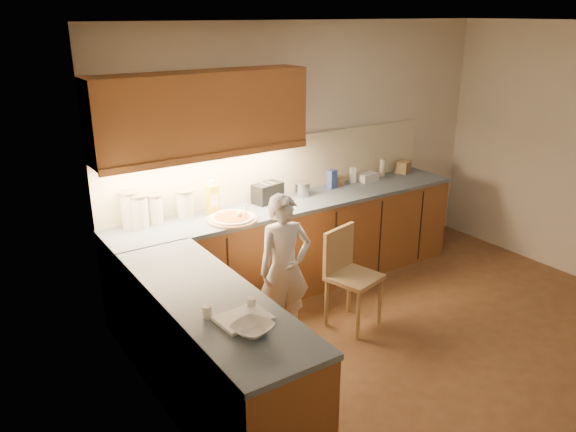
# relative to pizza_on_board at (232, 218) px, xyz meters

# --- Properties ---
(room) EXTENTS (4.54, 4.50, 2.62)m
(room) POSITION_rel_pizza_on_board_xyz_m (1.15, -1.56, 0.74)
(room) COLOR brown
(room) RESTS_ON ground
(l_counter) EXTENTS (3.77, 2.62, 0.92)m
(l_counter) POSITION_rel_pizza_on_board_xyz_m (0.23, -0.31, -0.48)
(l_counter) COLOR brown
(l_counter) RESTS_ON ground
(backsplash) EXTENTS (3.75, 0.02, 0.58)m
(backsplash) POSITION_rel_pizza_on_board_xyz_m (0.78, 0.42, 0.27)
(backsplash) COLOR beige
(backsplash) RESTS_ON l_counter
(upper_cabinets) EXTENTS (1.95, 0.36, 0.73)m
(upper_cabinets) POSITION_rel_pizza_on_board_xyz_m (-0.12, 0.26, 0.91)
(upper_cabinets) COLOR brown
(upper_cabinets) RESTS_ON ground
(pizza_on_board) EXTENTS (0.45, 0.45, 0.18)m
(pizza_on_board) POSITION_rel_pizza_on_board_xyz_m (0.00, 0.00, 0.00)
(pizza_on_board) COLOR tan
(pizza_on_board) RESTS_ON l_counter
(child) EXTENTS (0.52, 0.39, 1.28)m
(child) POSITION_rel_pizza_on_board_xyz_m (0.17, -0.59, -0.30)
(child) COLOR silver
(child) RESTS_ON ground
(wooden_chair) EXTENTS (0.49, 0.49, 0.89)m
(wooden_chair) POSITION_rel_pizza_on_board_xyz_m (0.75, -0.73, -0.42)
(wooden_chair) COLOR tan
(wooden_chair) RESTS_ON ground
(mixing_bowl) EXTENTS (0.30, 0.30, 0.06)m
(mixing_bowl) POSITION_rel_pizza_on_board_xyz_m (-0.80, -1.71, 0.01)
(mixing_bowl) COLOR white
(mixing_bowl) RESTS_ON l_counter
(canister_a) EXTENTS (0.16, 0.16, 0.33)m
(canister_a) POSITION_rel_pizza_on_board_xyz_m (-0.81, 0.32, 0.14)
(canister_a) COLOR beige
(canister_a) RESTS_ON l_counter
(canister_b) EXTENTS (0.17, 0.17, 0.30)m
(canister_b) POSITION_rel_pizza_on_board_xyz_m (-0.74, 0.29, 0.13)
(canister_b) COLOR silver
(canister_b) RESTS_ON l_counter
(canister_c) EXTENTS (0.14, 0.14, 0.26)m
(canister_c) POSITION_rel_pizza_on_board_xyz_m (-0.59, 0.31, 0.11)
(canister_c) COLOR white
(canister_c) RESTS_ON l_counter
(canister_d) EXTENTS (0.16, 0.16, 0.26)m
(canister_d) POSITION_rel_pizza_on_board_xyz_m (-0.31, 0.30, 0.11)
(canister_d) COLOR beige
(canister_d) RESTS_ON l_counter
(oil_jug) EXTENTS (0.12, 0.10, 0.32)m
(oil_jug) POSITION_rel_pizza_on_board_xyz_m (-0.06, 0.27, 0.13)
(oil_jug) COLOR gold
(oil_jug) RESTS_ON l_counter
(toaster) EXTENTS (0.32, 0.23, 0.19)m
(toaster) POSITION_rel_pizza_on_board_xyz_m (0.53, 0.27, 0.08)
(toaster) COLOR black
(toaster) RESTS_ON l_counter
(steel_pot) EXTENTS (0.18, 0.18, 0.14)m
(steel_pot) POSITION_rel_pizza_on_board_xyz_m (0.93, 0.25, 0.05)
(steel_pot) COLOR #AAAAAF
(steel_pot) RESTS_ON l_counter
(blue_box) EXTENTS (0.11, 0.09, 0.19)m
(blue_box) POSITION_rel_pizza_on_board_xyz_m (1.34, 0.28, 0.08)
(blue_box) COLOR #334C9B
(blue_box) RESTS_ON l_counter
(card_box_a) EXTENTS (0.14, 0.10, 0.09)m
(card_box_a) POSITION_rel_pizza_on_board_xyz_m (1.45, 0.33, 0.03)
(card_box_a) COLOR #997452
(card_box_a) RESTS_ON l_counter
(white_bottle) EXTENTS (0.07, 0.07, 0.17)m
(white_bottle) POSITION_rel_pizza_on_board_xyz_m (1.65, 0.31, 0.06)
(white_bottle) COLOR silver
(white_bottle) RESTS_ON l_counter
(flat_pack) EXTENTS (0.22, 0.16, 0.09)m
(flat_pack) POSITION_rel_pizza_on_board_xyz_m (1.84, 0.29, 0.02)
(flat_pack) COLOR silver
(flat_pack) RESTS_ON l_counter
(tall_jar) EXTENTS (0.07, 0.07, 0.21)m
(tall_jar) POSITION_rel_pizza_on_board_xyz_m (2.09, 0.32, 0.09)
(tall_jar) COLOR silver
(tall_jar) RESTS_ON l_counter
(card_box_b) EXTENTS (0.21, 0.19, 0.13)m
(card_box_b) POSITION_rel_pizza_on_board_xyz_m (2.40, 0.31, 0.05)
(card_box_b) COLOR tan
(card_box_b) RESTS_ON l_counter
(dough_cloth) EXTENTS (0.32, 0.26, 0.02)m
(dough_cloth) POSITION_rel_pizza_on_board_xyz_m (-0.77, -1.56, -0.01)
(dough_cloth) COLOR white
(dough_cloth) RESTS_ON l_counter
(spice_jar_a) EXTENTS (0.06, 0.06, 0.08)m
(spice_jar_a) POSITION_rel_pizza_on_board_xyz_m (-0.93, -1.41, 0.02)
(spice_jar_a) COLOR white
(spice_jar_a) RESTS_ON l_counter
(spice_jar_b) EXTENTS (0.07, 0.07, 0.07)m
(spice_jar_b) POSITION_rel_pizza_on_board_xyz_m (-0.66, -1.47, 0.02)
(spice_jar_b) COLOR white
(spice_jar_b) RESTS_ON l_counter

